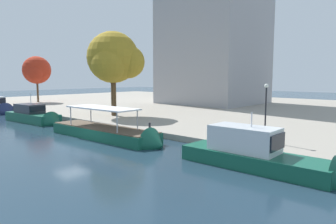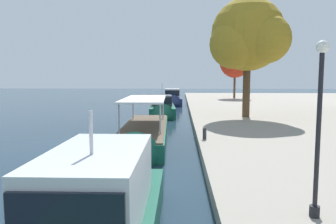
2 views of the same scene
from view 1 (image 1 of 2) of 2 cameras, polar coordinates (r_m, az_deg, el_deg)
ground_plane at (r=27.44m, az=-17.50°, el=-5.70°), size 220.00×220.00×0.00m
dock_promenade at (r=53.59m, az=15.97°, el=0.47°), size 120.00×55.00×0.56m
motor_yacht_1 at (r=42.06m, az=-23.39°, el=-0.97°), size 9.95×3.30×4.59m
tour_boat_2 at (r=28.63m, az=-10.67°, el=-4.14°), size 13.65×3.31×3.89m
motor_yacht_3 at (r=19.92m, az=17.01°, el=-8.20°), size 10.42×2.74×4.50m
mooring_bollard_0 at (r=30.08m, az=-3.41°, el=-2.54°), size 0.24×0.24×0.71m
lamp_post at (r=25.36m, az=17.60°, el=0.19°), size 0.32×0.32×4.58m
tree_0 at (r=68.50m, az=-23.20°, el=6.99°), size 5.81×5.60×9.32m
tree_2 at (r=41.18m, az=-9.80°, el=9.54°), size 7.05×7.06×11.03m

